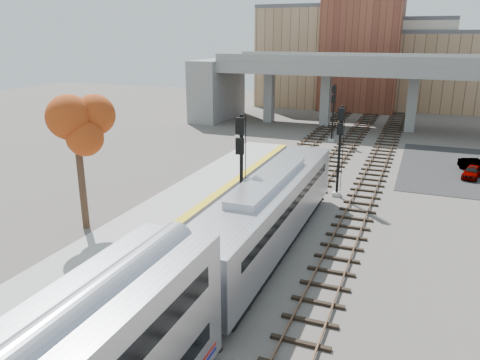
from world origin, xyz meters
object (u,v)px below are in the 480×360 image
Objects in this scene: signal_mast_mid at (339,153)px; car_b at (473,166)px; signal_mast_near at (241,177)px; car_a at (472,172)px; locomotive at (269,211)px; tree at (76,129)px; signal_mast_far at (333,114)px.

car_b is (10.16, 10.91, -2.80)m from signal_mast_mid.
signal_mast_near is 2.38× the size of car_a.
locomotive reaches higher than car_b.
car_b is at bearing 55.18° from signal_mast_near.
tree is at bearing -157.06° from car_b.
tree is at bearing -107.38° from signal_mast_far.
signal_mast_near is at bearing 154.34° from locomotive.
car_b is at bearing 47.04° from signal_mast_mid.
tree reaches higher than car_b.
signal_mast_near is at bearing 14.08° from tree.
locomotive is 2.53× the size of signal_mast_near.
car_b is at bearing -29.72° from signal_mast_far.
car_a is (12.00, 19.63, -1.70)m from locomotive.
signal_mast_mid is (4.10, 9.59, -0.39)m from signal_mast_near.
car_a is at bearing -115.78° from car_b.
car_a is 1.89m from car_b.
car_a is 0.89× the size of car_b.
signal_mast_mid is at bearing -123.00° from car_a.
signal_mast_mid is 1.06× the size of signal_mast_far.
signal_mast_far is at bearing 159.50° from car_a.
locomotive is 24.77m from car_b.
car_a is at bearing 58.57° from locomotive.
signal_mast_far reaches higher than car_b.
locomotive is at bearing -25.66° from signal_mast_near.
car_a is (14.10, -10.03, -2.59)m from signal_mast_far.
signal_mast_mid is 15.17m from car_b.
locomotive is 2.90× the size of signal_mast_far.
signal_mast_near is (-2.10, 1.01, 1.55)m from locomotive.
tree is at bearing -165.92° from signal_mast_near.
signal_mast_mid is at bearing -77.86° from signal_mast_far.
car_b is (0.16, 1.88, 0.05)m from car_a.
car_b reaches higher than car_a.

